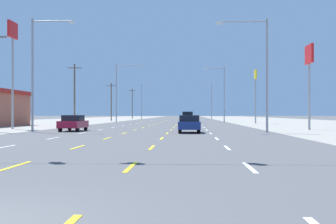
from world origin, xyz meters
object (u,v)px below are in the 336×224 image
object	(u,v)px
streetlight_left_row_0	(37,67)
streetlight_left_row_1	(119,88)
sedan_inner_right_nearest	(189,124)
sedan_inner_right_midfar	(188,117)
sedan_far_left_near	(73,123)
pole_sign_left_row_1	(13,48)
suv_inner_right_mid	(188,117)
pole_sign_right_row_1	(309,64)
streetlight_right_row_1	(222,91)
hatchback_inner_right_far	(189,117)
streetlight_left_row_2	(143,99)
streetlight_right_row_0	(262,66)
pole_sign_right_row_2	(255,84)
streetlight_right_row_2	(210,99)

from	to	relation	value
streetlight_left_row_0	streetlight_left_row_1	bearing A→B (deg)	89.79
sedan_inner_right_nearest	sedan_inner_right_midfar	xyz separation A→B (m)	(-0.20, 76.70, 0.00)
sedan_far_left_near	sedan_inner_right_midfar	bearing A→B (deg)	82.00
pole_sign_left_row_1	suv_inner_right_mid	bearing A→B (deg)	61.94
sedan_inner_right_nearest	streetlight_left_row_1	xyz separation A→B (m)	(-13.16, 45.67, 5.65)
pole_sign_left_row_1	streetlight_left_row_1	size ratio (longest dim) A/B	1.02
streetlight_left_row_1	pole_sign_right_row_1	bearing A→B (deg)	-56.74
streetlight_left_row_0	streetlight_left_row_1	size ratio (longest dim) A/B	0.90
streetlight_right_row_1	pole_sign_right_row_1	bearing A→B (deg)	-81.59
pole_sign_left_row_1	streetlight_left_row_0	distance (m)	9.20
sedan_inner_right_nearest	hatchback_inner_right_far	xyz separation A→B (m)	(0.11, 92.39, 0.03)
sedan_inner_right_nearest	streetlight_left_row_2	xyz separation A→B (m)	(-13.25, 90.30, 5.14)
sedan_inner_right_midfar	hatchback_inner_right_far	world-z (taller)	hatchback_inner_right_far
sedan_inner_right_midfar	streetlight_right_row_1	bearing A→B (deg)	-78.24
suv_inner_right_mid	streetlight_right_row_1	size ratio (longest dim) A/B	0.47
pole_sign_right_row_1	suv_inner_right_mid	bearing A→B (deg)	109.20
sedan_inner_right_nearest	streetlight_right_row_0	size ratio (longest dim) A/B	0.46
pole_sign_left_row_1	streetlight_left_row_2	bearing A→B (deg)	86.44
sedan_inner_right_nearest	streetlight_right_row_1	distance (m)	46.38
sedan_inner_right_nearest	streetlight_right_row_1	bearing A→B (deg)	82.19
sedan_far_left_near	suv_inner_right_mid	size ratio (longest dim) A/B	0.92
streetlight_left_row_0	streetlight_left_row_1	xyz separation A→B (m)	(0.16, 44.64, 0.71)
streetlight_left_row_1	streetlight_right_row_0	bearing A→B (deg)	-66.60
streetlight_left_row_0	streetlight_right_row_0	xyz separation A→B (m)	(19.47, 0.00, -0.04)
pole_sign_right_row_2	streetlight_left_row_2	xyz separation A→B (m)	(-24.32, 53.53, -0.57)
pole_sign_right_row_1	streetlight_right_row_1	distance (m)	38.64
hatchback_inner_right_far	pole_sign_left_row_1	distance (m)	86.53
pole_sign_right_row_1	streetlight_left_row_2	distance (m)	86.59
sedan_inner_right_nearest	sedan_far_left_near	world-z (taller)	same
sedan_inner_right_midfar	streetlight_left_row_1	world-z (taller)	streetlight_left_row_1
streetlight_left_row_2	streetlight_right_row_2	distance (m)	19.42
pole_sign_right_row_2	streetlight_right_row_2	size ratio (longest dim) A/B	0.87
streetlight_right_row_1	sedan_inner_right_midfar	bearing A→B (deg)	101.76
sedan_far_left_near	pole_sign_left_row_1	bearing A→B (deg)	145.88
pole_sign_right_row_1	pole_sign_right_row_2	distance (m)	29.34
sedan_far_left_near	pole_sign_right_row_2	xyz separation A→B (m)	(21.63, 33.86, 5.72)
suv_inner_right_mid	streetlight_right_row_2	distance (m)	48.71
pole_sign_left_row_1	streetlight_right_row_2	bearing A→B (deg)	73.36
pole_sign_left_row_1	pole_sign_right_row_2	world-z (taller)	pole_sign_left_row_1
pole_sign_left_row_1	streetlight_left_row_0	bearing A→B (deg)	-54.86
sedan_far_left_near	sedan_inner_right_midfar	size ratio (longest dim) A/B	1.00
sedan_inner_right_nearest	streetlight_right_row_1	xyz separation A→B (m)	(6.26, 45.67, 5.16)
sedan_far_left_near	streetlight_left_row_1	distance (m)	43.20
streetlight_right_row_0	pole_sign_right_row_1	bearing A→B (deg)	48.13
suv_inner_right_mid	hatchback_inner_right_far	world-z (taller)	suv_inner_right_mid
pole_sign_right_row_1	streetlight_left_row_0	world-z (taller)	streetlight_left_row_0
hatchback_inner_right_far	streetlight_right_row_1	distance (m)	47.40
streetlight_right_row_0	pole_sign_left_row_1	bearing A→B (deg)	163.69
suv_inner_right_mid	streetlight_right_row_2	size ratio (longest dim) A/B	0.48
hatchback_inner_right_far	streetlight_left_row_2	bearing A→B (deg)	-171.14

